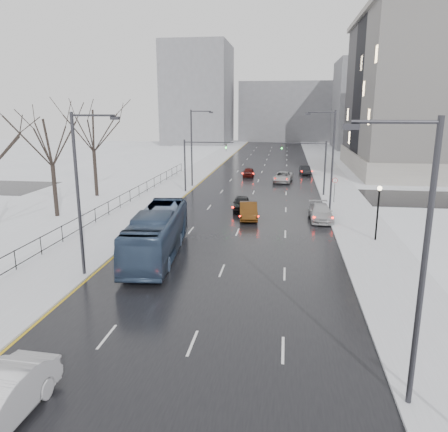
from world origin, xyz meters
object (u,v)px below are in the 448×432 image
at_px(sedan_center_near, 241,203).
at_px(sedan_right_far, 321,212).
at_px(mast_signal_right, 316,162).
at_px(sedan_right_distant, 305,170).
at_px(tree_park_d, 57,217).
at_px(tree_park_e, 97,197).
at_px(streetlight_l_near, 81,187).
at_px(mast_signal_left, 193,160).
at_px(sedan_right_cross, 283,177).
at_px(lamppost_r_mid, 378,205).
at_px(bus, 157,234).
at_px(sedan_right_near, 248,211).
at_px(no_uturn_sign, 335,183).
at_px(streetlight_r_mid, 330,156).
at_px(streetlight_r_near, 418,254).
at_px(streetlight_l_far, 193,144).
at_px(sedan_center_far, 249,172).

distance_m(sedan_center_near, sedan_right_far, 8.25).
distance_m(mast_signal_right, sedan_right_distant, 17.55).
bearing_deg(tree_park_d, tree_park_e, 92.29).
bearing_deg(streetlight_l_near, mast_signal_left, 88.28).
distance_m(sedan_center_near, sedan_right_cross, 18.69).
distance_m(mast_signal_right, mast_signal_left, 14.65).
bearing_deg(sedan_center_near, sedan_right_distant, 69.70).
xyz_separation_m(lamppost_r_mid, bus, (-15.91, -5.76, -1.27)).
relative_size(mast_signal_left, sedan_right_distant, 1.60).
height_order(mast_signal_right, sedan_center_near, mast_signal_right).
bearing_deg(sedan_center_near, sedan_right_cross, 73.15).
bearing_deg(sedan_right_near, no_uturn_sign, 36.83).
bearing_deg(tree_park_e, streetlight_r_mid, -8.63).
bearing_deg(streetlight_r_near, sedan_center_near, 106.56).
height_order(mast_signal_right, no_uturn_sign, mast_signal_right).
xyz_separation_m(tree_park_d, streetlight_l_far, (9.63, 18.00, 5.62)).
distance_m(tree_park_d, sedan_right_near, 18.40).
height_order(mast_signal_right, sedan_right_cross, mast_signal_right).
bearing_deg(no_uturn_sign, tree_park_d, -159.68).
relative_size(mast_signal_right, mast_signal_left, 1.00).
height_order(tree_park_d, mast_signal_right, mast_signal_right).
bearing_deg(sedan_right_near, streetlight_r_mid, 22.26).
xyz_separation_m(streetlight_r_near, lamppost_r_mid, (2.83, 20.00, -2.67)).
bearing_deg(bus, sedan_right_far, 39.14).
distance_m(streetlight_r_near, streetlight_l_far, 45.06).
bearing_deg(mast_signal_left, no_uturn_sign, -13.60).
relative_size(tree_park_d, sedan_center_far, 3.15).
bearing_deg(streetlight_r_mid, mast_signal_right, 96.00).
height_order(lamppost_r_mid, no_uturn_sign, lamppost_r_mid).
height_order(streetlight_r_mid, sedan_center_far, streetlight_r_mid).
distance_m(sedan_right_near, sedan_right_far, 6.71).
height_order(streetlight_l_near, mast_signal_right, streetlight_l_near).
relative_size(sedan_center_near, sedan_right_near, 0.90).
height_order(sedan_right_cross, sedan_right_distant, sedan_right_cross).
bearing_deg(sedan_right_far, sedan_right_cross, 97.40).
height_order(streetlight_r_near, streetlight_l_near, same).
xyz_separation_m(sedan_right_near, sedan_right_far, (6.70, 0.40, -0.04)).
relative_size(lamppost_r_mid, sedan_center_near, 1.02).
bearing_deg(streetlight_r_mid, lamppost_r_mid, -74.18).
height_order(bus, sedan_center_far, bus).
bearing_deg(streetlight_l_far, sedan_right_distant, 41.30).
relative_size(streetlight_l_far, sedan_right_near, 2.15).
relative_size(lamppost_r_mid, sedan_center_far, 1.08).
bearing_deg(streetlight_l_far, mast_signal_right, -14.48).
bearing_deg(streetlight_r_mid, no_uturn_sign, 75.52).
bearing_deg(tree_park_d, bus, -37.13).
height_order(streetlight_l_near, sedan_right_far, streetlight_l_near).
height_order(streetlight_l_far, sedan_center_near, streetlight_l_far).
bearing_deg(streetlight_l_far, tree_park_d, -118.15).
bearing_deg(streetlight_l_far, sedan_right_far, -45.82).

